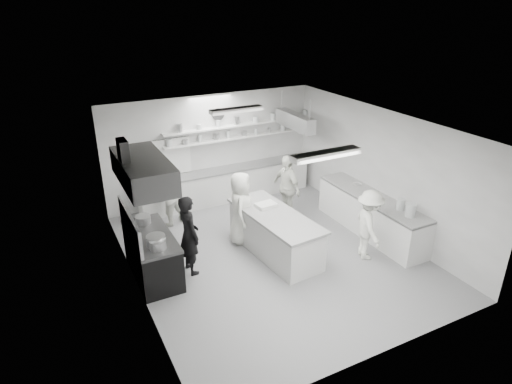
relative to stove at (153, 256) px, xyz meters
name	(u,v)px	position (x,y,z in m)	size (l,w,h in m)	color
floor	(272,254)	(2.60, -0.40, -0.46)	(6.00, 7.00, 0.02)	#9E9E9E
ceiling	(274,125)	(2.60, -0.40, 2.56)	(6.00, 7.00, 0.02)	white
wall_back	(212,148)	(2.60, 3.10, 1.05)	(6.00, 0.04, 3.00)	silver
wall_front	(386,279)	(2.60, -3.90, 1.05)	(6.00, 0.04, 3.00)	silver
wall_left	(132,224)	(-0.40, -0.40, 1.05)	(0.04, 7.00, 3.00)	silver
wall_right	(381,171)	(5.60, -0.40, 1.05)	(0.04, 7.00, 3.00)	silver
stove	(153,256)	(0.00, 0.00, 0.00)	(0.80, 1.80, 0.90)	black
exhaust_hood	(143,170)	(0.00, 0.00, 1.90)	(0.85, 2.00, 0.50)	#3E3E3E
back_counter	(227,184)	(2.90, 2.80, 0.01)	(5.00, 0.60, 0.92)	silver
shelf_lower	(236,138)	(3.30, 2.97, 1.30)	(4.20, 0.26, 0.04)	silver
shelf_upper	(236,125)	(3.30, 2.97, 1.65)	(4.20, 0.26, 0.04)	silver
pass_through_window	(167,157)	(1.30, 3.08, 1.00)	(1.30, 0.04, 1.00)	black
wall_clock	(218,114)	(2.80, 3.06, 2.00)	(0.32, 0.32, 0.05)	silver
right_counter	(371,215)	(5.25, -0.60, 0.02)	(0.74, 3.30, 0.94)	silver
pot_rack	(295,121)	(4.60, 2.00, 1.85)	(0.30, 1.60, 0.40)	#A9AAAB
light_fixture_front	(326,154)	(2.60, -2.20, 2.49)	(1.30, 0.25, 0.10)	silver
light_fixture_rear	(236,110)	(2.60, 1.40, 2.49)	(1.30, 0.25, 0.10)	silver
prep_island	(275,234)	(2.70, -0.35, 0.01)	(0.93, 2.48, 0.92)	silver
stove_pot	(156,242)	(0.00, -0.47, 0.59)	(0.37, 0.37, 0.26)	#A9AAAB
cook_stove	(189,235)	(0.74, -0.21, 0.42)	(0.63, 0.42, 1.74)	black
cook_back	(167,193)	(0.97, 2.11, 0.39)	(0.82, 0.64, 1.69)	white
cook_island_left	(241,208)	(2.24, 0.46, 0.42)	(0.85, 0.55, 1.74)	white
cook_island_right	(286,188)	(3.79, 1.00, 0.42)	(1.02, 0.43, 1.75)	white
cook_right	(369,225)	(4.43, -1.45, 0.35)	(1.04, 0.60, 1.61)	white
bowl_island_a	(269,207)	(2.77, 0.06, 0.50)	(0.24, 0.24, 0.06)	#A9AAAB
bowl_island_b	(257,210)	(2.46, 0.08, 0.49)	(0.18, 0.18, 0.06)	silver
bowl_right	(357,185)	(5.39, 0.17, 0.52)	(0.22, 0.22, 0.05)	silver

